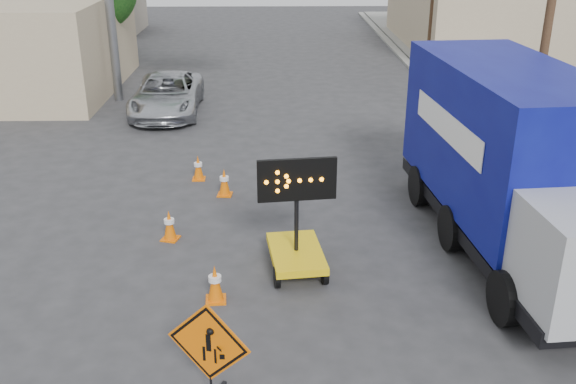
{
  "coord_description": "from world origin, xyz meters",
  "views": [
    {
      "loc": [
        0.07,
        -8.72,
        7.05
      ],
      "look_at": [
        0.35,
        3.74,
        1.75
      ],
      "focal_mm": 40.0,
      "sensor_mm": 36.0,
      "label": 1
    }
  ],
  "objects_px": {
    "arrow_board": "(296,246)",
    "construction_sign": "(209,352)",
    "box_truck": "(512,172)",
    "pickup_truck": "(167,94)"
  },
  "relations": [
    {
      "from": "box_truck",
      "to": "construction_sign",
      "type": "bearing_deg",
      "value": -145.5
    },
    {
      "from": "arrow_board",
      "to": "construction_sign",
      "type": "bearing_deg",
      "value": -116.45
    },
    {
      "from": "construction_sign",
      "to": "box_truck",
      "type": "xyz_separation_m",
      "value": [
        6.32,
        5.13,
        0.9
      ]
    },
    {
      "from": "construction_sign",
      "to": "arrow_board",
      "type": "relative_size",
      "value": 0.7
    },
    {
      "from": "box_truck",
      "to": "arrow_board",
      "type": "bearing_deg",
      "value": -173.15
    },
    {
      "from": "construction_sign",
      "to": "pickup_truck",
      "type": "bearing_deg",
      "value": 121.4
    },
    {
      "from": "arrow_board",
      "to": "pickup_truck",
      "type": "xyz_separation_m",
      "value": [
        -4.64,
        12.46,
        0.16
      ]
    },
    {
      "from": "arrow_board",
      "to": "pickup_truck",
      "type": "bearing_deg",
      "value": 103.52
    },
    {
      "from": "construction_sign",
      "to": "arrow_board",
      "type": "bearing_deg",
      "value": 91.07
    },
    {
      "from": "construction_sign",
      "to": "pickup_truck",
      "type": "distance_m",
      "value": 16.92
    }
  ]
}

